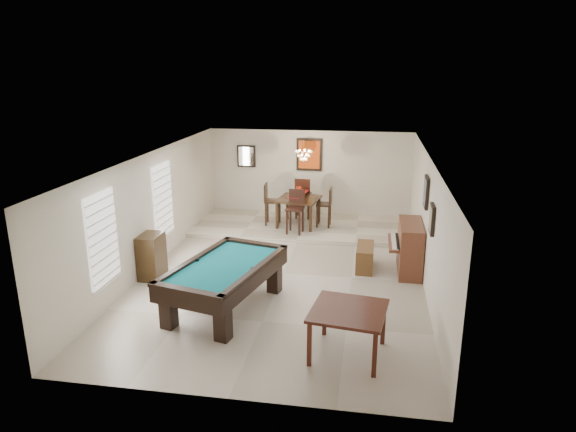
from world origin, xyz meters
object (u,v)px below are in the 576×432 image
(square_table, at_px, (348,332))
(flower_vase, at_px, (299,190))
(dining_chair_east, at_px, (324,207))
(pool_table, at_px, (225,287))
(dining_table, at_px, (299,210))
(upright_piano, at_px, (404,247))
(dining_chair_south, at_px, (295,212))
(dining_chair_north, at_px, (303,198))
(dining_chair_west, at_px, (273,204))
(chandelier, at_px, (304,151))
(apothecary_chest, at_px, (152,256))
(piano_bench, at_px, (365,257))

(square_table, distance_m, flower_vase, 6.54)
(dining_chair_east, bearing_deg, pool_table, -13.96)
(dining_table, bearing_deg, upright_piano, -43.91)
(dining_chair_south, distance_m, dining_chair_north, 1.47)
(square_table, bearing_deg, upright_piano, 74.07)
(dining_table, relative_size, dining_chair_south, 0.94)
(dining_table, bearing_deg, dining_chair_north, 87.88)
(pool_table, xyz_separation_m, dining_chair_east, (1.37, 5.04, 0.23))
(square_table, bearing_deg, pool_table, 152.13)
(pool_table, distance_m, dining_chair_west, 5.01)
(flower_vase, distance_m, dining_chair_south, 0.83)
(dining_chair_north, height_order, dining_chair_east, dining_chair_north)
(dining_chair_east, bearing_deg, square_table, 10.19)
(dining_chair_west, bearing_deg, chandelier, -91.38)
(chandelier, bearing_deg, flower_vase, -178.85)
(apothecary_chest, distance_m, dining_table, 4.68)
(flower_vase, bearing_deg, dining_chair_west, -178.17)
(pool_table, relative_size, dining_chair_east, 2.41)
(flower_vase, height_order, chandelier, chandelier)
(square_table, distance_m, apothecary_chest, 4.95)
(pool_table, height_order, piano_bench, pool_table)
(upright_piano, relative_size, apothecary_chest, 1.38)
(dining_chair_west, bearing_deg, upright_piano, -130.15)
(upright_piano, height_order, dining_chair_north, dining_chair_north)
(upright_piano, xyz_separation_m, dining_chair_west, (-3.45, 2.61, 0.14))
(chandelier, bearing_deg, dining_chair_east, 0.95)
(apothecary_chest, bearing_deg, square_table, -29.16)
(dining_chair_south, bearing_deg, apothecary_chest, -123.30)
(pool_table, xyz_separation_m, dining_chair_west, (-0.05, 5.01, 0.26))
(chandelier, bearing_deg, pool_table, -99.02)
(pool_table, distance_m, upright_piano, 4.16)
(dining_chair_east, bearing_deg, dining_chair_south, -42.70)
(apothecary_chest, height_order, dining_chair_south, dining_chair_south)
(dining_chair_west, xyz_separation_m, chandelier, (0.85, 0.03, 1.50))
(piano_bench, xyz_separation_m, dining_chair_west, (-2.61, 2.58, 0.43))
(pool_table, distance_m, apothecary_chest, 2.28)
(pool_table, relative_size, dining_chair_north, 2.19)
(square_table, height_order, dining_chair_west, dining_chair_west)
(apothecary_chest, bearing_deg, piano_bench, 15.60)
(square_table, distance_m, piano_bench, 3.68)
(square_table, height_order, dining_chair_north, dining_chair_north)
(dining_table, height_order, dining_chair_east, dining_chair_east)
(upright_piano, relative_size, piano_bench, 1.41)
(dining_chair_north, relative_size, dining_chair_east, 1.10)
(dining_chair_south, bearing_deg, flower_vase, 97.16)
(piano_bench, bearing_deg, dining_chair_west, 135.39)
(flower_vase, relative_size, dining_chair_east, 0.21)
(dining_chair_north, bearing_deg, piano_bench, 119.54)
(pool_table, distance_m, dining_chair_south, 4.38)
(apothecary_chest, relative_size, flower_vase, 4.36)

